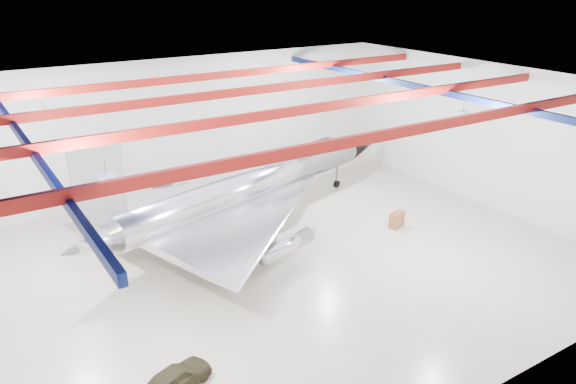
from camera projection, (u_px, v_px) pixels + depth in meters
floor at (259, 267)px, 34.86m from camera, size 40.00×40.00×0.00m
wall_back at (165, 129)px, 44.65m from camera, size 40.00×0.00×40.00m
wall_right at (485, 135)px, 42.84m from camera, size 0.00×30.00×30.00m
ceiling at (256, 91)px, 30.86m from camera, size 40.00×40.00×0.00m
ceiling_structure at (256, 103)px, 31.10m from camera, size 39.50×29.50×1.08m
jet_aircraft at (252, 188)px, 39.82m from camera, size 30.69×22.16×8.55m
jeep at (175, 379)px, 24.41m from camera, size 3.78×2.55×1.20m
desk at (397, 220)px, 40.26m from camera, size 1.35×0.93×1.12m
crate_ply at (199, 262)px, 35.15m from camera, size 0.50×0.42×0.32m
toolbox_red at (203, 224)px, 40.57m from camera, size 0.50×0.45×0.28m
engine_drum at (277, 232)px, 39.19m from camera, size 0.53×0.53×0.40m
parts_bin at (242, 210)px, 42.81m from camera, size 0.68×0.59×0.40m
crate_small at (81, 252)px, 36.54m from camera, size 0.41×0.37×0.24m
spares_box at (232, 211)px, 42.75m from camera, size 0.46×0.46×0.34m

